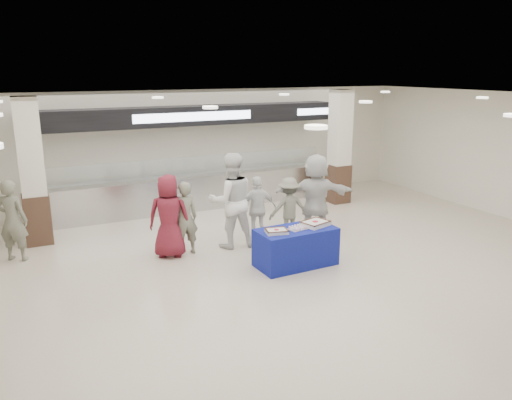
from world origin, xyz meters
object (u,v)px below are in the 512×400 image
civilian_maroon (169,216)px  soldier_a (185,218)px  display_table (296,247)px  chef_short (258,209)px  sheet_cake_right (315,223)px  soldier_b (289,208)px  sheet_cake_left (277,231)px  soldier_bg (13,220)px  chef_tall (231,201)px  cupcake_tray (297,228)px  civilian_white (315,196)px

civilian_maroon → soldier_a: civilian_maroon is taller
display_table → chef_short: bearing=88.7°
sheet_cake_right → soldier_b: soldier_b is taller
display_table → sheet_cake_left: sheet_cake_left is taller
soldier_b → soldier_bg: 5.75m
chef_short → civilian_maroon: bearing=9.9°
display_table → chef_short: size_ratio=1.05×
civilian_maroon → soldier_a: 0.33m
civilian_maroon → soldier_b: bearing=-157.2°
soldier_b → chef_tall: bearing=8.3°
cupcake_tray → civilian_maroon: civilian_maroon is taller
display_table → sheet_cake_left: size_ratio=3.37×
cupcake_tray → soldier_a: soldier_a is taller
display_table → soldier_bg: (-4.92, 2.73, 0.46)m
sheet_cake_right → chef_tall: size_ratio=0.29×
civilian_maroon → sheet_cake_left: bearing=158.5°
sheet_cake_left → soldier_a: (-1.28, 1.62, -0.02)m
display_table → civilian_maroon: size_ratio=0.90×
sheet_cake_right → soldier_a: bearing=144.6°
sheet_cake_right → chef_tall: bearing=126.2°
soldier_b → civilian_white: 0.67m
sheet_cake_right → soldier_b: size_ratio=0.43×
sheet_cake_right → civilian_maroon: civilian_maroon is taller
sheet_cake_left → sheet_cake_right: 0.91m
display_table → sheet_cake_right: sheet_cake_right is taller
display_table → chef_short: (-0.01, 1.66, 0.36)m
sheet_cake_right → civilian_maroon: (-2.50, 1.56, 0.06)m
civilian_maroon → chef_short: civilian_maroon is taller
sheet_cake_right → cupcake_tray: size_ratio=1.56×
sheet_cake_left → cupcake_tray: 0.47m
cupcake_tray → civilian_white: bearing=46.7°
soldier_a → chef_short: size_ratio=1.05×
soldier_a → chef_tall: bearing=-179.6°
chef_short → display_table: bearing=97.5°
civilian_white → display_table: bearing=67.8°
cupcake_tray → chef_tall: bearing=113.4°
chef_tall → soldier_b: 1.43m
sheet_cake_right → soldier_a: (-2.18, 1.55, -0.03)m
civilian_white → soldier_bg: civilian_white is taller
civilian_white → chef_tall: bearing=15.6°
sheet_cake_right → civilian_maroon: 2.95m
display_table → cupcake_tray: (-0.00, -0.04, 0.40)m
display_table → sheet_cake_right: bearing=-0.6°
cupcake_tray → chef_short: 1.70m
chef_tall → chef_short: bearing=-163.3°
sheet_cake_left → sheet_cake_right: bearing=4.3°
civilian_white → soldier_bg: 6.37m
soldier_b → soldier_bg: soldier_bg is taller
soldier_b → soldier_a: bearing=9.0°
sheet_cake_right → soldier_b: bearing=80.0°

